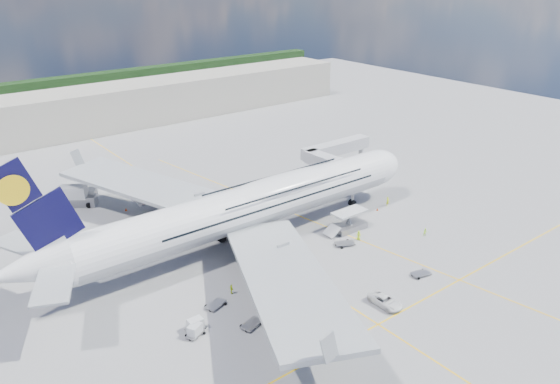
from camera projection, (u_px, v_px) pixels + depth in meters
ground at (286, 265)px, 87.94m from camera, size 300.00×300.00×0.00m
taxi_line_main at (286, 265)px, 87.94m from camera, size 0.25×220.00×0.01m
taxi_line_cross at (378, 324)px, 73.38m from camera, size 120.00×0.25×0.01m
taxi_line_diag at (311, 220)px, 103.15m from camera, size 14.16×99.06×0.01m
airliner at (250, 206)px, 92.71m from camera, size 77.26×79.15×23.71m
jet_bridge at (334, 155)px, 117.44m from camera, size 18.80×12.10×8.50m
cargo_loader at (348, 224)px, 99.10m from camera, size 8.53×3.20×3.67m
terminal at (78, 112)px, 154.75m from camera, size 180.00×16.00×12.00m
tree_line at (142, 78)px, 210.96m from camera, size 160.00×6.00×8.00m
dolly_row_a at (252, 324)px, 72.87m from camera, size 3.49×2.56×0.46m
dolly_row_b at (195, 324)px, 71.91m from camera, size 2.70×1.46×1.70m
dolly_row_c at (216, 304)px, 77.12m from camera, size 3.46×2.60×0.45m
dolly_back at (195, 330)px, 70.83m from camera, size 2.95×2.41×1.65m
dolly_nose_far at (421, 274)px, 84.80m from camera, size 3.34×2.38×0.44m
dolly_nose_near at (345, 243)px, 93.93m from camera, size 3.70×2.94×0.48m
baggage_tug at (271, 300)px, 77.33m from camera, size 2.76×1.48×1.66m
catering_truck_inner at (173, 195)px, 108.99m from camera, size 8.19×5.75×4.51m
catering_truck_outer at (78, 196)px, 108.74m from camera, size 7.95×6.28×4.37m
service_van at (385, 301)px, 77.21m from camera, size 2.47×5.27×1.46m
crew_nose at (388, 201)px, 109.16m from camera, size 0.73×0.52×1.88m
crew_loader at (425, 232)px, 96.97m from camera, size 0.93×0.88×1.51m
crew_wing at (231, 289)px, 79.93m from camera, size 0.40×0.92×1.56m
crew_van at (359, 235)px, 95.55m from camera, size 0.95×1.01×1.74m
crew_tug at (262, 282)px, 81.33m from camera, size 1.39×1.02×1.93m
cone_nose at (377, 209)px, 107.28m from camera, size 0.41×0.41×0.52m
cone_wing_left_inner at (147, 248)px, 92.50m from camera, size 0.43×0.43×0.54m
cone_wing_left_outer at (126, 209)px, 107.11m from camera, size 0.50×0.50×0.63m
cone_wing_right_inner at (274, 274)px, 84.90m from camera, size 0.42×0.42×0.53m
cone_wing_right_outer at (263, 306)px, 76.79m from camera, size 0.49×0.49×0.62m
cone_tail at (43, 303)px, 77.54m from camera, size 0.50×0.50×0.63m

